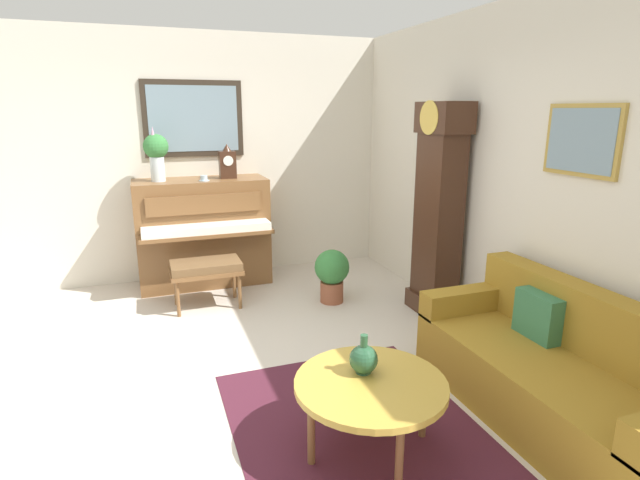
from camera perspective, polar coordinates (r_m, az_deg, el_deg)
ground_plane at (r=3.91m, az=-10.62°, el=-16.20°), size 6.40×6.00×0.10m
wall_left at (r=5.97m, az=-15.38°, el=9.11°), size 0.13×4.90×2.80m
wall_back at (r=4.41m, az=21.05°, el=6.73°), size 5.30×0.13×2.80m
area_rug at (r=3.25m, az=5.18°, el=-22.01°), size 2.10×1.50×0.01m
piano at (r=5.75m, az=-13.29°, el=0.93°), size 0.87×1.44×1.20m
piano_bench at (r=5.09m, az=-13.00°, el=-3.24°), size 0.42×0.70×0.48m
grandfather_clock at (r=4.83m, az=13.46°, el=2.63°), size 0.52×0.34×2.03m
couch at (r=3.61m, az=25.64°, el=-13.73°), size 1.90×0.80×0.84m
coffee_table at (r=2.96m, az=5.85°, el=-16.42°), size 0.88×0.88×0.45m
mantel_clock at (r=5.66m, az=-10.62°, el=8.74°), size 0.13×0.18×0.38m
flower_vase at (r=5.58m, az=-18.37°, el=9.64°), size 0.26×0.26×0.58m
teacup at (r=5.52m, az=-13.23°, el=6.90°), size 0.12×0.12×0.06m
green_jug at (r=2.99m, az=5.05°, el=-13.51°), size 0.17×0.17×0.24m
potted_plant at (r=5.12m, az=1.38°, el=-3.74°), size 0.36×0.36×0.56m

